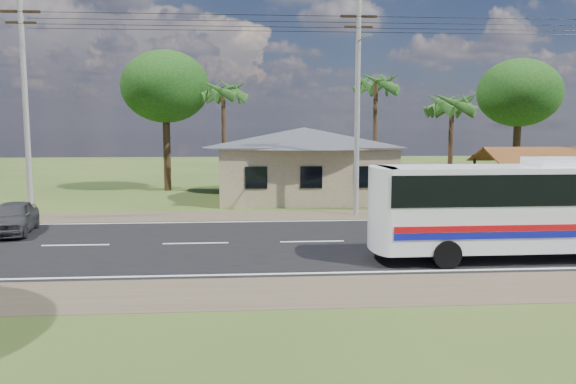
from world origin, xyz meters
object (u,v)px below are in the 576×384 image
object	(u,v)px
motorcycle	(505,204)
person	(462,203)
waiting_shed	(529,158)
coach_bus	(542,201)
small_car	(13,218)

from	to	relation	value
motorcycle	person	world-z (taller)	person
motorcycle	person	xyz separation A→B (m)	(-2.88, -1.48, 0.26)
person	motorcycle	bearing A→B (deg)	-167.41
waiting_shed	coach_bus	bearing A→B (deg)	-115.32
motorcycle	small_car	size ratio (longest dim) A/B	0.47
waiting_shed	coach_bus	world-z (taller)	coach_bus
small_car	waiting_shed	bearing A→B (deg)	3.67
waiting_shed	person	size ratio (longest dim) A/B	3.44
waiting_shed	coach_bus	distance (m)	13.03
waiting_shed	small_car	bearing A→B (deg)	-166.97
coach_bus	person	distance (m)	8.24
waiting_shed	person	xyz separation A→B (m)	(-5.11, -3.62, -1.97)
coach_bus	motorcycle	xyz separation A→B (m)	(3.33, 9.61, -1.47)
waiting_shed	coach_bus	xyz separation A→B (m)	(-5.56, -11.76, -0.76)
coach_bus	small_car	distance (m)	20.66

